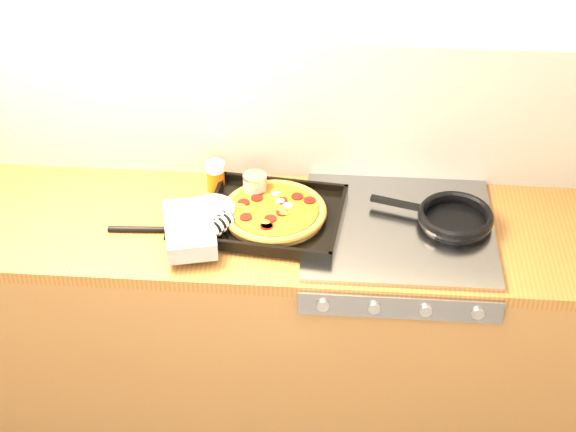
# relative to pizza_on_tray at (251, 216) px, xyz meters

# --- Properties ---
(room_shell) EXTENTS (3.20, 3.20, 3.20)m
(room_shell) POSITION_rel_pizza_on_tray_xyz_m (0.02, 0.31, 0.20)
(room_shell) COLOR white
(room_shell) RESTS_ON ground
(counter_run) EXTENTS (3.20, 0.62, 0.90)m
(counter_run) POSITION_rel_pizza_on_tray_xyz_m (0.02, 0.02, -0.49)
(counter_run) COLOR brown
(counter_run) RESTS_ON ground
(stovetop) EXTENTS (0.60, 0.56, 0.02)m
(stovetop) POSITION_rel_pizza_on_tray_xyz_m (0.47, 0.02, -0.04)
(stovetop) COLOR gray
(stovetop) RESTS_ON counter_run
(pizza_on_tray) EXTENTS (0.58, 0.48, 0.07)m
(pizza_on_tray) POSITION_rel_pizza_on_tray_xyz_m (0.00, 0.00, 0.00)
(pizza_on_tray) COLOR black
(pizza_on_tray) RESTS_ON stovetop
(frying_pan) EXTENTS (0.42, 0.30, 0.04)m
(frying_pan) POSITION_rel_pizza_on_tray_xyz_m (0.64, 0.05, -0.01)
(frying_pan) COLOR black
(frying_pan) RESTS_ON stovetop
(tomato_can) EXTENTS (0.09, 0.09, 0.11)m
(tomato_can) POSITION_rel_pizza_on_tray_xyz_m (-0.00, 0.13, 0.01)
(tomato_can) COLOR #A6130D
(tomato_can) RESTS_ON counter_run
(juice_glass) EXTENTS (0.07, 0.07, 0.11)m
(juice_glass) POSITION_rel_pizza_on_tray_xyz_m (-0.14, 0.20, 0.01)
(juice_glass) COLOR #CC530C
(juice_glass) RESTS_ON counter_run
(wooden_spoon) EXTENTS (0.29, 0.11, 0.02)m
(wooden_spoon) POSITION_rel_pizza_on_tray_xyz_m (0.04, 0.21, -0.04)
(wooden_spoon) COLOR #A37445
(wooden_spoon) RESTS_ON counter_run
(black_spatula) EXTENTS (0.28, 0.09, 0.02)m
(black_spatula) POSITION_rel_pizza_on_tray_xyz_m (-0.30, -0.05, -0.04)
(black_spatula) COLOR black
(black_spatula) RESTS_ON counter_run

